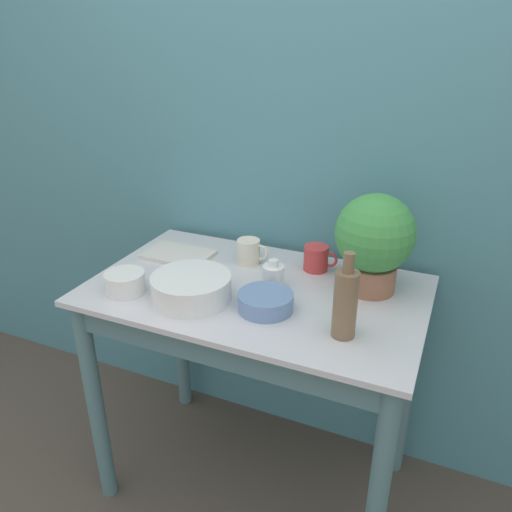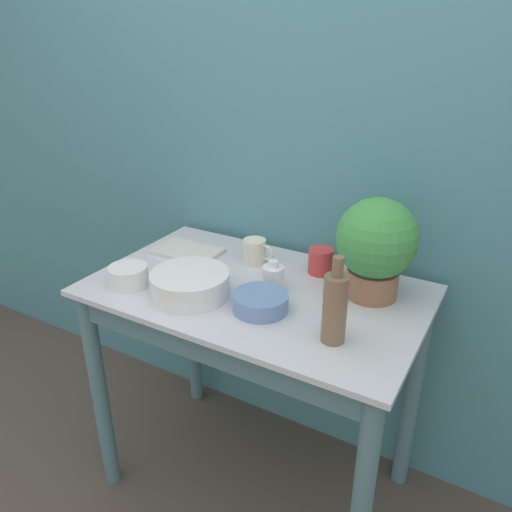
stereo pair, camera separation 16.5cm
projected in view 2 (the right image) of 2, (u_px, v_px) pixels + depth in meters
wall_back at (309, 174)px, 1.89m from camera, size 6.00×0.05×2.40m
counter_table at (253, 340)px, 1.76m from camera, size 1.13×0.69×0.90m
potted_plant at (376, 244)px, 1.58m from camera, size 0.26×0.26×0.33m
bowl_wash_large at (190, 284)px, 1.64m from camera, size 0.26×0.26×0.08m
bottle_tall at (335, 307)px, 1.37m from camera, size 0.07×0.07×0.26m
bottle_short at (273, 277)px, 1.68m from camera, size 0.07×0.07×0.10m
mug_cream at (255, 251)px, 1.86m from camera, size 0.12×0.09×0.09m
mug_red at (321, 261)px, 1.79m from camera, size 0.12×0.09×0.09m
bowl_small_enamel_white at (128, 276)px, 1.71m from camera, size 0.13×0.13×0.07m
bowl_small_blue at (261, 302)px, 1.56m from camera, size 0.17×0.17×0.06m
tray_board at (187, 251)px, 1.96m from camera, size 0.26×0.17×0.02m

